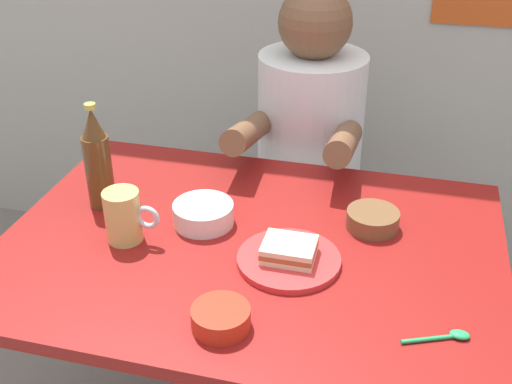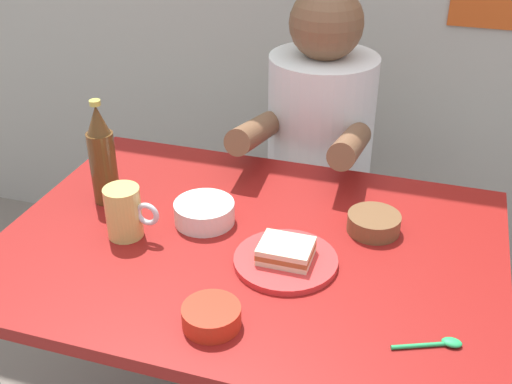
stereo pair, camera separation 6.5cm
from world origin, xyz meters
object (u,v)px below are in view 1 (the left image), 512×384
at_px(person_seated, 310,122).
at_px(dining_table, 251,276).
at_px(stool, 305,235).
at_px(sandwich, 289,250).
at_px(plate_orange, 289,260).
at_px(beer_bottle, 98,161).
at_px(beer_mug, 124,216).
at_px(rice_bowl_white, 203,213).

bearing_deg(person_seated, dining_table, -92.04).
height_order(stool, sandwich, sandwich).
distance_m(dining_table, sandwich, 0.17).
bearing_deg(plate_orange, beer_bottle, 166.10).
bearing_deg(beer_mug, beer_bottle, 133.38).
xyz_separation_m(stool, beer_bottle, (-0.41, -0.56, 0.51)).
relative_size(dining_table, beer_mug, 8.73).
xyz_separation_m(stool, plate_orange, (0.08, -0.68, 0.40)).
height_order(person_seated, beer_bottle, person_seated).
distance_m(stool, rice_bowl_white, 0.73).
bearing_deg(dining_table, rice_bowl_white, 159.00).
xyz_separation_m(sandwich, beer_mug, (-0.37, -0.00, 0.03)).
bearing_deg(beer_bottle, rice_bowl_white, -4.34).
distance_m(dining_table, plate_orange, 0.15).
height_order(plate_orange, beer_mug, beer_mug).
height_order(dining_table, beer_mug, beer_mug).
relative_size(dining_table, rice_bowl_white, 7.86).
xyz_separation_m(stool, beer_mug, (-0.29, -0.69, 0.45)).
relative_size(beer_bottle, rice_bowl_white, 1.87).
bearing_deg(rice_bowl_white, beer_mug, -144.25).
xyz_separation_m(plate_orange, beer_mug, (-0.37, -0.00, 0.05)).
distance_m(person_seated, plate_orange, 0.68).
bearing_deg(person_seated, plate_orange, -83.57).
bearing_deg(beer_mug, rice_bowl_white, 35.75).
bearing_deg(rice_bowl_white, plate_orange, -24.28).
xyz_separation_m(dining_table, rice_bowl_white, (-0.12, 0.05, 0.12)).
relative_size(plate_orange, rice_bowl_white, 1.57).
xyz_separation_m(sandwich, rice_bowl_white, (-0.22, 0.10, -0.00)).
xyz_separation_m(stool, person_seated, (0.00, -0.01, 0.42)).
bearing_deg(dining_table, person_seated, 87.96).
distance_m(person_seated, beer_bottle, 0.69).
xyz_separation_m(dining_table, sandwich, (0.10, -0.05, 0.13)).
relative_size(beer_mug, beer_bottle, 0.48).
height_order(stool, plate_orange, plate_orange).
distance_m(dining_table, beer_bottle, 0.45).
height_order(plate_orange, beer_bottle, beer_bottle).
bearing_deg(beer_bottle, stool, 53.89).
relative_size(dining_table, plate_orange, 5.00).
relative_size(stool, beer_mug, 3.57).
relative_size(sandwich, rice_bowl_white, 0.79).
bearing_deg(stool, rice_bowl_white, -104.14).
height_order(dining_table, person_seated, person_seated).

